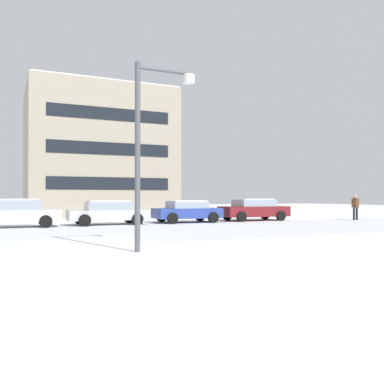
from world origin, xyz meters
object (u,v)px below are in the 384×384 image
(street_lamp, at_px, (149,135))
(pedestrian_crossing, at_px, (355,205))
(parked_car_maroon, at_px, (254,209))
(parked_car_silver, at_px, (108,212))
(parked_car_white, at_px, (15,213))
(parked_car_blue, at_px, (187,211))

(street_lamp, xyz_separation_m, pedestrian_crossing, (17.67, 9.48, -2.38))
(street_lamp, bearing_deg, parked_car_maroon, 46.59)
(parked_car_silver, distance_m, parked_car_maroon, 9.62)
(street_lamp, xyz_separation_m, parked_car_white, (-3.34, 11.53, -2.61))
(street_lamp, distance_m, parked_car_blue, 13.50)
(parked_car_silver, bearing_deg, parked_car_blue, 0.30)
(parked_car_maroon, distance_m, pedestrian_crossing, 6.96)
(parked_car_blue, height_order, parked_car_maroon, parked_car_maroon)
(pedestrian_crossing, bearing_deg, street_lamp, -151.80)
(parked_car_white, xyz_separation_m, parked_car_blue, (9.62, 0.12, -0.05))
(street_lamp, height_order, pedestrian_crossing, street_lamp)
(parked_car_white, bearing_deg, parked_car_maroon, 0.73)
(street_lamp, distance_m, parked_car_maroon, 16.34)
(parked_car_silver, height_order, pedestrian_crossing, pedestrian_crossing)
(street_lamp, height_order, parked_car_silver, street_lamp)
(parked_car_white, height_order, pedestrian_crossing, pedestrian_crossing)
(parked_car_blue, distance_m, parked_car_maroon, 4.81)
(parked_car_white, xyz_separation_m, parked_car_silver, (4.81, 0.09, -0.05))
(parked_car_maroon, bearing_deg, pedestrian_crossing, -18.76)
(parked_car_silver, bearing_deg, street_lamp, -97.19)
(parked_car_silver, relative_size, pedestrian_crossing, 2.64)
(parked_car_blue, xyz_separation_m, parked_car_maroon, (4.81, 0.07, 0.04))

